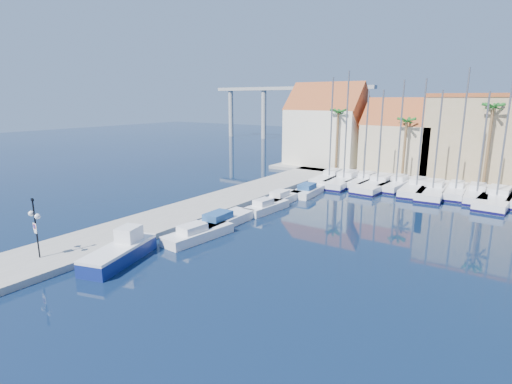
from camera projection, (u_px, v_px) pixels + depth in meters
ground at (148, 286)px, 24.76m from camera, size 260.00×260.00×0.00m
quay_west at (193, 210)px, 40.50m from camera, size 6.00×77.00×0.50m
shore_north at (456, 177)px, 57.55m from camera, size 54.00×16.00×0.50m
lamp_post at (35, 219)px, 27.22m from camera, size 1.45×0.50×4.27m
fishing_boat at (121, 251)px, 28.36m from camera, size 3.86×6.67×2.22m
motorboat_west_0 at (198, 233)px, 32.79m from camera, size 2.64×6.51×1.40m
motorboat_west_1 at (222, 220)px, 36.31m from camera, size 2.52×7.29×1.40m
motorboat_west_2 at (266, 207)px, 40.90m from camera, size 2.21×5.78×1.40m
motorboat_west_3 at (282, 198)px, 44.57m from camera, size 2.10×6.20×1.40m
motorboat_west_4 at (309, 190)px, 48.28m from camera, size 2.75×6.99×1.40m
sailboat_0 at (331, 177)px, 55.52m from camera, size 3.07×9.69×14.03m
sailboat_1 at (345, 179)px, 54.20m from camera, size 3.48×11.58×14.78m
sailboat_2 at (365, 181)px, 53.44m from camera, size 2.56×8.79×12.24m
sailboat_3 at (379, 184)px, 51.63m from camera, size 3.70×11.65×12.38m
sailboat_4 at (397, 184)px, 51.42m from camera, size 2.83×8.80×13.56m
sailboat_5 at (417, 187)px, 49.44m from camera, size 3.24×10.37×13.61m
sailboat_6 at (433, 190)px, 47.97m from camera, size 3.46×10.61×12.29m
sailboat_7 at (456, 190)px, 47.54m from camera, size 2.53×8.25×14.69m
sailboat_8 at (477, 194)px, 46.09m from camera, size 2.92×9.14×12.12m
sailboat_9 at (497, 198)px, 44.32m from camera, size 3.88×11.86×14.67m
building_0 at (327, 128)px, 66.41m from camera, size 12.30×9.00×13.50m
building_1 at (400, 140)px, 60.04m from camera, size 10.30×8.00×11.00m
building_2 at (485, 136)px, 54.51m from camera, size 14.20×10.20×11.50m
palm_0 at (338, 114)px, 59.61m from camera, size 2.60×2.60×10.15m
palm_1 at (407, 123)px, 54.28m from camera, size 2.60×2.60×9.15m
palm_2 at (493, 110)px, 48.30m from camera, size 2.60×2.60×11.15m
viaduct at (285, 102)px, 109.69m from camera, size 48.00×2.20×14.45m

